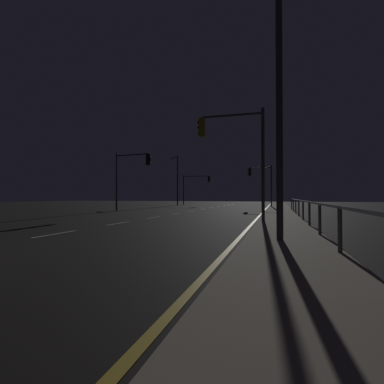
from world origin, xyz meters
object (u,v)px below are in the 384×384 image
(traffic_light_near_left, at_px, (234,143))
(traffic_light_far_right, at_px, (131,170))
(street_lamp_across_street, at_px, (176,176))
(street_lamp_median, at_px, (283,77))
(traffic_light_mid_left, at_px, (261,178))
(traffic_light_near_right, at_px, (196,183))

(traffic_light_near_left, distance_m, traffic_light_far_right, 13.39)
(traffic_light_far_right, bearing_deg, street_lamp_across_street, 97.64)
(street_lamp_median, xyz_separation_m, street_lamp_across_street, (-15.24, 32.88, 0.15))
(traffic_light_mid_left, relative_size, street_lamp_median, 0.68)
(traffic_light_far_right, bearing_deg, traffic_light_near_right, 89.77)
(traffic_light_far_right, distance_m, street_lamp_median, 19.32)
(traffic_light_far_right, height_order, street_lamp_median, street_lamp_median)
(traffic_light_near_left, relative_size, street_lamp_median, 0.76)
(traffic_light_near_right, relative_size, traffic_light_mid_left, 0.98)
(traffic_light_near_left, relative_size, traffic_light_far_right, 1.04)
(traffic_light_near_right, distance_m, traffic_light_mid_left, 13.46)
(street_lamp_median, bearing_deg, traffic_light_mid_left, 94.29)
(traffic_light_near_right, relative_size, street_lamp_across_street, 0.63)
(street_lamp_median, bearing_deg, traffic_light_near_left, 109.42)
(traffic_light_mid_left, xyz_separation_m, street_lamp_median, (2.01, -26.74, 0.89))
(traffic_light_near_right, bearing_deg, traffic_light_near_left, -69.93)
(traffic_light_near_right, xyz_separation_m, traffic_light_far_right, (-0.08, -20.46, 0.28))
(traffic_light_mid_left, bearing_deg, traffic_light_near_left, -90.55)
(traffic_light_near_right, xyz_separation_m, street_lamp_median, (12.68, -34.94, 1.01))
(traffic_light_mid_left, height_order, street_lamp_across_street, street_lamp_across_street)
(street_lamp_across_street, bearing_deg, traffic_light_near_left, -63.92)
(street_lamp_median, distance_m, street_lamp_across_street, 36.24)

